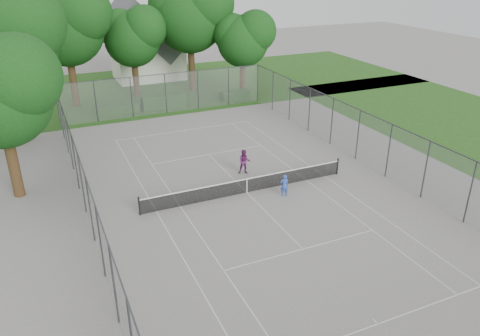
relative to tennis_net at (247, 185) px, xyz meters
name	(u,v)px	position (x,y,z in m)	size (l,w,h in m)	color
ground	(247,193)	(0.00, 0.00, -0.51)	(120.00, 120.00, 0.00)	slate
grass_far	(143,89)	(0.00, 26.00, -0.51)	(60.00, 20.00, 0.00)	#1F4814
court_markings	(247,193)	(0.00, 0.00, -0.50)	(11.03, 23.83, 0.01)	silver
tennis_net	(247,185)	(0.00, 0.00, 0.00)	(12.87, 0.10, 1.10)	black
perimeter_fence	(247,165)	(0.00, 0.00, 1.30)	(18.08, 34.08, 3.52)	#38383D
tree_far_left	(66,21)	(-7.01, 22.45, 7.10)	(7.71, 7.04, 11.08)	#372514
tree_far_midleft	(133,34)	(-1.10, 23.45, 5.50)	(6.09, 5.56, 8.75)	#372514
tree_far_midright	(191,11)	(4.72, 23.36, 7.34)	(7.95, 7.26, 11.42)	#372514
tree_far_right	(244,37)	(8.82, 19.78, 5.15)	(5.73, 5.23, 8.24)	#372514
tree_side_back	(5,34)	(-11.66, 14.38, 7.41)	(8.01, 7.32, 11.52)	#372514
hedge_left	(118,109)	(-4.05, 18.45, -0.06)	(3.63, 1.09, 0.91)	#1A4215
hedge_mid	(164,101)	(0.15, 18.54, 0.12)	(3.99, 1.14, 1.25)	#1A4215
hedge_right	(235,95)	(7.27, 18.48, -0.10)	(2.77, 1.02, 0.83)	#1A4215
house	(147,46)	(1.79, 30.39, 3.16)	(7.33, 5.68, 9.12)	white
girl_player	(284,185)	(1.84, -1.20, 0.16)	(0.49, 0.32, 1.34)	#3150B8
woman_player	(244,162)	(1.00, 2.54, 0.30)	(0.79, 0.61, 1.62)	#642159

